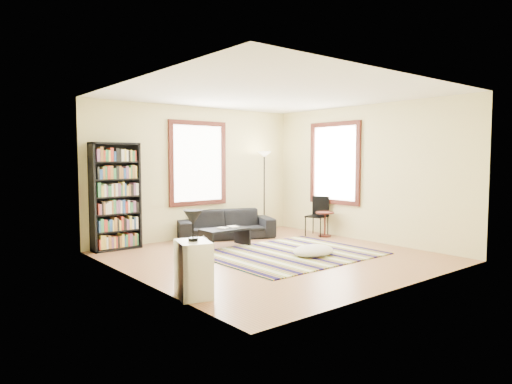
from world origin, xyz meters
TOP-DOWN VIEW (x-y plane):
  - floor at (0.00, 0.00)m, footprint 5.00×5.00m
  - ceiling at (0.00, 0.00)m, footprint 5.00×5.00m
  - wall_back at (0.00, 2.55)m, footprint 5.00×0.10m
  - wall_front at (0.00, -2.55)m, footprint 5.00×0.10m
  - wall_left at (-2.55, 0.00)m, footprint 0.10×5.00m
  - wall_right at (2.55, 0.00)m, footprint 0.10×5.00m
  - window_back at (0.00, 2.47)m, footprint 1.20×0.06m
  - window_right at (2.47, 0.80)m, footprint 0.06×1.20m
  - rug at (0.38, -0.04)m, footprint 2.89×2.31m
  - sofa at (0.41, 2.05)m, footprint 2.19×1.50m
  - bookshelf at (-1.89, 2.32)m, footprint 0.90×0.30m
  - coffee_table at (-0.18, 1.24)m, footprint 1.02×0.81m
  - book_a at (-0.28, 1.24)m, footprint 0.23×0.19m
  - book_b at (-0.03, 1.29)m, footprint 0.20×0.25m
  - floor_cushion at (0.55, -0.42)m, footprint 0.83×0.65m
  - floor_lamp at (1.59, 2.15)m, footprint 0.35×0.35m
  - side_table at (2.20, 0.82)m, footprint 0.51×0.51m
  - folding_chair at (2.15, 1.02)m, footprint 0.52×0.51m
  - white_cabinet at (-2.30, -1.11)m, footprint 0.51×0.59m
  - table_lamp at (-2.30, -1.11)m, footprint 0.25×0.25m
  - dog at (-1.47, 0.22)m, footprint 0.47×0.57m

SIDE VIEW (x-z plane):
  - floor at x=0.00m, z-range -0.10..0.00m
  - rug at x=0.38m, z-range 0.00..0.02m
  - floor_cushion at x=0.55m, z-range 0.00..0.20m
  - coffee_table at x=-0.18m, z-range 0.00..0.36m
  - dog at x=-1.47m, z-range 0.00..0.50m
  - side_table at x=2.20m, z-range 0.00..0.54m
  - sofa at x=0.41m, z-range 0.00..0.60m
  - white_cabinet at x=-2.30m, z-range 0.00..0.70m
  - book_b at x=-0.03m, z-range 0.36..0.38m
  - book_a at x=-0.28m, z-range 0.36..0.38m
  - folding_chair at x=2.15m, z-range 0.00..0.86m
  - table_lamp at x=-2.30m, z-range 0.70..1.08m
  - floor_lamp at x=1.59m, z-range 0.00..1.86m
  - bookshelf at x=-1.89m, z-range 0.00..2.00m
  - wall_back at x=0.00m, z-range 0.00..2.80m
  - wall_front at x=0.00m, z-range 0.00..2.80m
  - wall_left at x=-2.55m, z-range 0.00..2.80m
  - wall_right at x=2.55m, z-range 0.00..2.80m
  - window_back at x=0.00m, z-range 0.80..2.40m
  - window_right at x=2.47m, z-range 0.80..2.40m
  - ceiling at x=0.00m, z-range 2.80..2.90m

